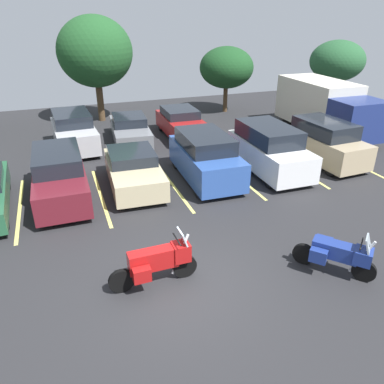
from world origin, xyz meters
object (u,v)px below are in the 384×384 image
Objects in this scene: car_maroon at (59,176)px; car_tan at (325,142)px; motorcycle_second at (338,253)px; box_truck at (325,107)px; car_blue at (205,157)px; car_far_red at (182,123)px; car_white at (269,149)px; car_far_silver at (74,131)px; car_far_grey at (130,129)px; car_champagne at (133,170)px; motorcycle_touring at (157,261)px.

car_tan is (11.65, -0.34, 0.08)m from car_maroon.
car_maroon is at bearing 178.35° from car_tan.
box_truck is at bearing 53.94° from motorcycle_second.
car_tan is at bearing -0.79° from car_blue.
box_truck reaches higher than motorcycle_second.
car_white is at bearing -72.05° from car_far_red.
car_far_silver is 5.79m from car_far_red.
car_maroon reaches higher than motorcycle_second.
motorcycle_second is 9.93m from car_maroon.
car_far_red is at bearing 40.17° from car_maroon.
car_far_grey is (-1.92, 6.11, -0.29)m from car_blue.
car_blue is at bearing -99.28° from car_far_red.
car_far_silver is (-1.85, 5.63, 0.19)m from car_champagne.
car_tan is 12.27m from car_far_silver.
car_blue is 6.01m from car_far_red.
car_maroon is at bearing -123.21° from car_far_grey.
car_white is (5.90, -0.39, 0.29)m from car_champagne.
motorcycle_second is 0.40× the size of car_champagne.
car_white is 6.37m from car_far_red.
car_maroon is at bearing -99.41° from car_far_silver.
car_champagne is at bearing -124.81° from car_far_red.
car_tan is 4.91m from box_truck.
car_blue reaches higher than car_far_silver.
motorcycle_touring is 1.36× the size of motorcycle_second.
car_white is at bearing -2.53° from car_maroon.
car_champagne is at bearing 176.20° from car_white.
car_maroon is 1.09× the size of car_far_silver.
box_truck is (14.60, 3.54, 0.65)m from car_maroon.
box_truck is at bearing 33.50° from car_white.
car_white is at bearing -52.12° from car_far_grey.
motorcycle_second is 0.37× the size of car_white.
car_maroon is 7.00m from car_far_grey.
car_far_red is 0.68× the size of box_truck.
car_far_red is at bearing 89.89° from motorcycle_second.
car_blue is 0.97× the size of car_far_red.
motorcycle_second is at bearing -125.31° from car_tan.
car_blue is (2.97, -0.26, 0.25)m from car_champagne.
motorcycle_second is 0.37× the size of car_far_red.
motorcycle_touring is at bearing -122.18° from car_blue.
car_blue is 1.04× the size of car_far_silver.
car_white reaches higher than car_maroon.
car_blue is at bearing 177.49° from car_white.
car_tan reaches higher than car_far_grey.
motorcycle_touring is at bearing -96.59° from car_champagne.
motorcycle_second is at bearing -90.11° from car_far_red.
motorcycle_touring is 0.54× the size of car_champagne.
car_far_silver reaches higher than motorcycle_touring.
box_truck is at bearing 13.61° from car_maroon.
motorcycle_second is 8.31m from car_champagne.
car_far_silver is (-7.75, 6.02, -0.10)m from car_white.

